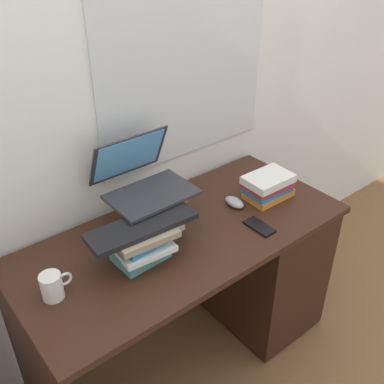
# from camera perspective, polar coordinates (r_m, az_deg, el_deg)

# --- Properties ---
(ground_plane) EXTENTS (6.00, 6.00, 0.00)m
(ground_plane) POSITION_cam_1_polar(r_m,az_deg,el_deg) (2.44, -0.87, -19.56)
(ground_plane) COLOR brown
(wall_back) EXTENTS (6.00, 0.06, 2.60)m
(wall_back) POSITION_cam_1_polar(r_m,az_deg,el_deg) (1.91, -8.18, 13.17)
(wall_back) COLOR white
(wall_back) RESTS_ON ground
(desk) EXTENTS (1.42, 0.65, 0.76)m
(desk) POSITION_cam_1_polar(r_m,az_deg,el_deg) (2.29, 6.68, -8.86)
(desk) COLOR #381E14
(desk) RESTS_ON ground
(book_stack_tall) EXTENTS (0.24, 0.20, 0.17)m
(book_stack_tall) POSITION_cam_1_polar(r_m,az_deg,el_deg) (1.87, -5.07, -2.59)
(book_stack_tall) COLOR beige
(book_stack_tall) RESTS_ON desk
(book_stack_keyboard_riser) EXTENTS (0.25, 0.21, 0.14)m
(book_stack_keyboard_riser) POSITION_cam_1_polar(r_m,az_deg,el_deg) (1.73, -6.29, -6.44)
(book_stack_keyboard_riser) COLOR teal
(book_stack_keyboard_riser) RESTS_ON desk
(book_stack_side) EXTENTS (0.23, 0.17, 0.12)m
(book_stack_side) POSITION_cam_1_polar(r_m,az_deg,el_deg) (2.11, 9.57, 0.73)
(book_stack_side) COLOR orange
(book_stack_side) RESTS_ON desk
(laptop) EXTENTS (0.34, 0.33, 0.22)m
(laptop) POSITION_cam_1_polar(r_m,az_deg,el_deg) (1.84, -6.32, 1.77)
(laptop) COLOR #2D2D33
(laptop) RESTS_ON book_stack_tall
(keyboard) EXTENTS (0.43, 0.17, 0.02)m
(keyboard) POSITION_cam_1_polar(r_m,az_deg,el_deg) (1.69, -6.37, -4.28)
(keyboard) COLOR black
(keyboard) RESTS_ON book_stack_keyboard_riser
(computer_mouse) EXTENTS (0.06, 0.10, 0.04)m
(computer_mouse) POSITION_cam_1_polar(r_m,az_deg,el_deg) (2.06, 5.37, -1.29)
(computer_mouse) COLOR #A5A8AD
(computer_mouse) RESTS_ON desk
(mug) EXTENTS (0.12, 0.08, 0.10)m
(mug) POSITION_cam_1_polar(r_m,az_deg,el_deg) (1.66, -17.14, -11.36)
(mug) COLOR white
(mug) RESTS_ON desk
(cell_phone) EXTENTS (0.07, 0.14, 0.01)m
(cell_phone) POSITION_cam_1_polar(r_m,az_deg,el_deg) (1.94, 8.49, -4.34)
(cell_phone) COLOR black
(cell_phone) RESTS_ON desk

